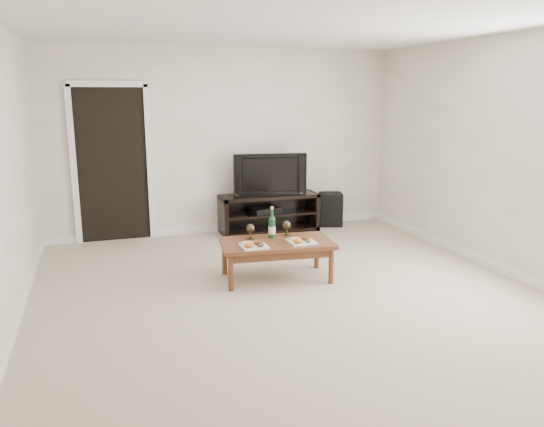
{
  "coord_description": "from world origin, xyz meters",
  "views": [
    {
      "loc": [
        -1.74,
        -4.64,
        1.96
      ],
      "look_at": [
        0.01,
        0.66,
        0.7
      ],
      "focal_mm": 35.0,
      "sensor_mm": 36.0,
      "label": 1
    }
  ],
  "objects_px": {
    "media_console": "(269,213)",
    "coffee_table": "(277,260)",
    "television": "(269,174)",
    "subwoofer": "(331,209)"
  },
  "relations": [
    {
      "from": "media_console",
      "to": "coffee_table",
      "type": "bearing_deg",
      "value": -105.75
    },
    {
      "from": "television",
      "to": "coffee_table",
      "type": "relative_size",
      "value": 0.88
    },
    {
      "from": "television",
      "to": "coffee_table",
      "type": "height_order",
      "value": "television"
    },
    {
      "from": "subwoofer",
      "to": "coffee_table",
      "type": "distance_m",
      "value": 2.56
    },
    {
      "from": "media_console",
      "to": "coffee_table",
      "type": "height_order",
      "value": "media_console"
    },
    {
      "from": "media_console",
      "to": "coffee_table",
      "type": "distance_m",
      "value": 2.03
    },
    {
      "from": "television",
      "to": "coffee_table",
      "type": "distance_m",
      "value": 2.13
    },
    {
      "from": "subwoofer",
      "to": "television",
      "type": "bearing_deg",
      "value": -158.72
    },
    {
      "from": "media_console",
      "to": "subwoofer",
      "type": "height_order",
      "value": "media_console"
    },
    {
      "from": "subwoofer",
      "to": "coffee_table",
      "type": "height_order",
      "value": "subwoofer"
    }
  ]
}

